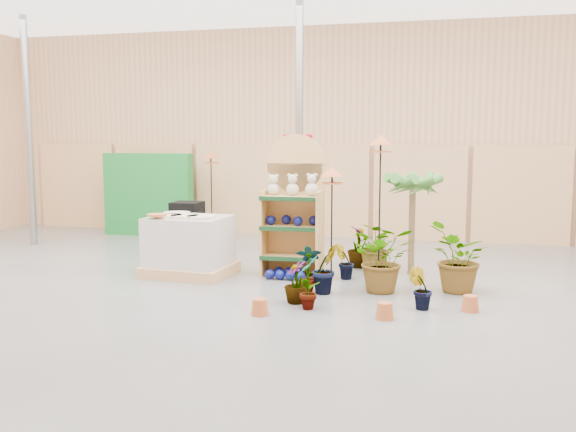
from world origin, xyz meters
name	(u,v)px	position (x,y,z in m)	size (l,w,h in m)	color
room	(256,133)	(0.00, 0.91, 2.21)	(15.20, 12.10, 4.70)	#5D5D5D
display_shelf	(294,210)	(0.24, 2.14, 1.01)	(0.95, 0.62, 2.21)	tan
teddy_bears	(294,186)	(0.26, 2.03, 1.40)	(0.81, 0.21, 0.34)	beige
gazing_balls_shelf	(292,220)	(0.24, 2.01, 0.87)	(0.81, 0.28, 0.15)	navy
gazing_balls_floor	(287,274)	(0.22, 1.73, 0.07)	(0.63, 0.39, 0.15)	navy
pallet_stack	(189,246)	(-1.34, 1.63, 0.46)	(1.37, 1.17, 0.97)	tan
charcoal_planters	(188,230)	(-1.96, 3.02, 0.50)	(0.50, 0.50, 1.00)	black
trellis_stock	(148,195)	(-3.80, 5.20, 0.90)	(2.00, 0.30, 1.80)	#16742A
offer_sign	(298,172)	(0.10, 2.98, 1.57)	(0.50, 0.08, 2.20)	gray
bird_table_front	(332,175)	(0.96, 1.50, 1.61)	(0.34, 0.34, 1.74)	black
bird_table_right	(381,146)	(1.63, 1.64, 2.04)	(0.34, 0.34, 2.19)	black
bird_table_back	(211,158)	(-2.05, 4.48, 1.74)	(0.34, 0.34, 1.88)	black
palm	(413,182)	(2.05, 2.55, 1.46)	(0.70, 0.70, 1.71)	brown
potted_plant_0	(309,269)	(0.74, 0.93, 0.35)	(0.36, 0.25, 0.69)	#3D7D2D
potted_plant_1	(326,268)	(0.97, 0.97, 0.36)	(0.39, 0.32, 0.71)	#3D7D2D
potted_plant_2	(384,259)	(1.74, 1.26, 0.47)	(0.84, 0.73, 0.93)	#3D7D2D
potted_plant_5	(344,262)	(1.08, 1.91, 0.27)	(0.30, 0.24, 0.54)	#3D7D2D
potted_plant_6	(377,247)	(1.49, 2.67, 0.39)	(0.70, 0.61, 0.78)	#3D7D2D
potted_plant_7	(296,282)	(0.70, 0.36, 0.28)	(0.31, 0.31, 0.56)	#3D7D2D
potted_plant_8	(308,282)	(0.91, 0.12, 0.35)	(0.37, 0.25, 0.69)	#3D7D2D
potted_plant_9	(420,289)	(2.29, 0.44, 0.27)	(0.29, 0.24, 0.54)	#3D7D2D
potted_plant_10	(459,258)	(2.76, 1.46, 0.49)	(0.88, 0.76, 0.98)	#3D7D2D
potted_plant_11	(359,247)	(1.18, 2.87, 0.35)	(0.39, 0.39, 0.69)	#3D7D2D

